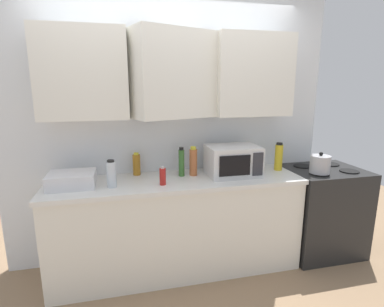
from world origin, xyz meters
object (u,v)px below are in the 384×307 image
object	(u,v)px
dish_rack	(72,180)
bottle_yellow_mustard	(279,157)
bottle_clear_tall	(111,174)
bottle_spice_jar	(193,162)
bottle_green_oil	(181,162)
stove_range	(321,210)
bottle_amber_vinegar	(137,164)
microwave	(233,161)
kettle	(320,164)
bottle_red_sauce	(163,176)

from	to	relation	value
dish_rack	bottle_yellow_mustard	bearing A→B (deg)	1.93
bottle_clear_tall	bottle_yellow_mustard	xyz separation A→B (m)	(1.62, 0.16, 0.02)
bottle_spice_jar	bottle_green_oil	bearing A→B (deg)	179.30
dish_rack	bottle_green_oil	bearing A→B (deg)	5.16
stove_range	dish_rack	xyz separation A→B (m)	(-2.43, 0.02, 0.51)
stove_range	bottle_spice_jar	size ratio (longest dim) A/B	3.29
dish_rack	bottle_amber_vinegar	bearing A→B (deg)	21.87
stove_range	dish_rack	distance (m)	2.48
microwave	bottle_spice_jar	xyz separation A→B (m)	(-0.37, 0.07, -0.01)
microwave	bottle_green_oil	world-z (taller)	microwave
stove_range	bottle_green_oil	size ratio (longest dim) A/B	3.31
dish_rack	bottle_yellow_mustard	distance (m)	1.95
stove_range	bottle_clear_tall	xyz separation A→B (m)	(-2.10, -0.07, 0.56)
bottle_green_oil	dish_rack	bearing A→B (deg)	-174.84
kettle	bottle_yellow_mustard	size ratio (longest dim) A/B	0.74
microwave	bottle_green_oil	size ratio (longest dim) A/B	1.74
kettle	microwave	size ratio (longest dim) A/B	0.43
bottle_clear_tall	bottle_amber_vinegar	xyz separation A→B (m)	(0.22, 0.31, -0.01)
kettle	bottle_red_sauce	size ratio (longest dim) A/B	1.28
dish_rack	bottle_red_sauce	distance (m)	0.76
bottle_red_sauce	bottle_amber_vinegar	bearing A→B (deg)	119.83
microwave	dish_rack	bearing A→B (deg)	-179.50
bottle_green_oil	bottle_yellow_mustard	bearing A→B (deg)	-1.20
bottle_clear_tall	bottle_amber_vinegar	distance (m)	0.38
kettle	bottle_green_oil	size ratio (longest dim) A/B	0.75
stove_range	bottle_yellow_mustard	bearing A→B (deg)	169.95
kettle	dish_rack	xyz separation A→B (m)	(-2.26, 0.16, -0.04)
kettle	microwave	world-z (taller)	microwave
dish_rack	bottle_clear_tall	bearing A→B (deg)	-15.85
kettle	bottle_green_oil	world-z (taller)	bottle_green_oil
stove_range	dish_rack	world-z (taller)	dish_rack
bottle_amber_vinegar	bottle_yellow_mustard	bearing A→B (deg)	-6.32
microwave	bottle_yellow_mustard	distance (m)	0.51
dish_rack	bottle_green_oil	xyz separation A→B (m)	(0.96, 0.09, 0.07)
bottle_red_sauce	bottle_amber_vinegar	distance (m)	0.40
bottle_red_sauce	bottle_yellow_mustard	world-z (taller)	bottle_yellow_mustard
dish_rack	bottle_amber_vinegar	world-z (taller)	bottle_amber_vinegar
bottle_spice_jar	stove_range	bearing A→B (deg)	-4.42
bottle_red_sauce	bottle_green_oil	distance (m)	0.30
microwave	dish_rack	xyz separation A→B (m)	(-1.44, -0.01, -0.08)
bottle_spice_jar	bottle_clear_tall	bearing A→B (deg)	-166.55
kettle	dish_rack	world-z (taller)	kettle
kettle	bottle_green_oil	bearing A→B (deg)	169.29
stove_range	kettle	size ratio (longest dim) A/B	4.43
bottle_clear_tall	bottle_green_oil	world-z (taller)	bottle_green_oil
stove_range	bottle_spice_jar	world-z (taller)	bottle_spice_jar
bottle_spice_jar	bottle_green_oil	distance (m)	0.11
bottle_yellow_mustard	bottle_green_oil	world-z (taller)	bottle_yellow_mustard
bottle_amber_vinegar	bottle_clear_tall	bearing A→B (deg)	-125.41
bottle_red_sauce	microwave	bearing A→B (deg)	11.66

